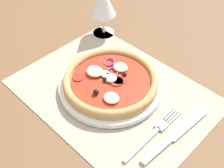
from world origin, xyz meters
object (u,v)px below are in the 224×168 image
Objects in this scene: plate at (111,85)px; wine_glass at (103,3)px; pizza at (110,80)px; fork at (156,131)px; knife at (176,134)px.

plate is 1.68× the size of wine_glass.
wine_glass is at bearing 139.69° from plate.
pizza reaches higher than plate.
plate is 16.25cm from fork.
wine_glass reaches higher than knife.
pizza reaches higher than knife.
pizza reaches higher than fork.
plate is at bearing 92.85° from knife.
plate is 1.10× the size of pizza.
pizza is 1.14× the size of knife.
knife is at bearing -22.40° from wine_glass.
plate is 25.04cm from wine_glass.
wine_glass is at bearing 61.29° from fork.
pizza is at bearing 79.60° from fork.
pizza is 1.27× the size of fork.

